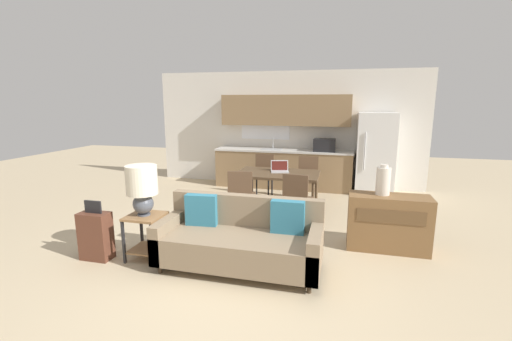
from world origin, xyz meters
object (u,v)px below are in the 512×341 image
table_lamp (142,186)px  dining_chair_near_left (241,193)px  dining_chair_far_left (263,173)px  dining_table (278,176)px  vase (383,181)px  refrigerator (375,154)px  laptop (280,169)px  credenza (388,223)px  side_table (146,230)px  couch (241,240)px  dining_chair_far_right (308,176)px  dining_chair_near_right (297,198)px  suitcase (96,235)px

table_lamp → dining_chair_near_left: size_ratio=0.71×
table_lamp → dining_chair_far_left: size_ratio=0.71×
dining_table → vase: 2.10m
refrigerator → laptop: (-1.80, -1.67, -0.11)m
refrigerator → credenza: bearing=-90.8°
side_table → vase: size_ratio=1.42×
couch → laptop: bearing=88.9°
credenza → dining_chair_near_left: 2.29m
refrigerator → dining_table: size_ratio=1.20×
dining_chair_far_right → dining_chair_far_left: bearing=172.7°
dining_chair_near_left → laptop: 1.04m
credenza → laptop: (-1.76, 1.38, 0.40)m
dining_chair_far_right → table_lamp: bearing=-122.8°
dining_chair_far_right → dining_chair_near_left: (-0.93, -1.58, 0.00)m
dining_chair_far_right → dining_chair_near_left: size_ratio=1.00×
dining_table → table_lamp: (-1.28, -2.33, 0.30)m
laptop → dining_chair_near_right: bearing=-77.6°
dining_chair_near_right → suitcase: (-2.35, -1.71, -0.20)m
credenza → dining_chair_far_left: (-2.24, 2.14, 0.13)m
couch → dining_chair_near_left: size_ratio=2.16×
refrigerator → side_table: (-3.08, -4.11, -0.50)m
dining_chair_near_left → side_table: bearing=54.3°
dining_chair_near_left → laptop: (0.48, 0.89, 0.27)m
suitcase → vase: bearing=19.7°
couch → table_lamp: bearing=-175.7°
dining_chair_far_right → dining_chair_far_left: 0.94m
table_lamp → dining_table: bearing=61.3°
dining_table → couch: (-0.03, -2.24, -0.33)m
suitcase → dining_chair_far_left: bearing=67.2°
dining_chair_far_left → suitcase: size_ratio=1.17×
refrigerator → dining_chair_far_left: 2.49m
refrigerator → couch: size_ratio=0.91×
table_lamp → dining_chair_far_left: (0.81, 3.20, -0.46)m
vase → couch: bearing=-149.3°
table_lamp → dining_chair_far_right: bearing=60.9°
dining_chair_near_right → dining_table: bearing=-52.4°
table_lamp → credenza: size_ratio=0.60×
dining_table → dining_chair_far_right: bearing=59.8°
vase → dining_chair_near_left: size_ratio=0.45×
couch → credenza: 2.05m
laptop → suitcase: (-1.90, -2.62, -0.46)m
table_lamp → vase: 3.15m
vase → dining_chair_near_left: bearing=168.0°
refrigerator → dining_chair_far_right: size_ratio=1.95×
side_table → dining_chair_far_right: dining_chair_far_right is taller
refrigerator → table_lamp: (-3.09, -4.11, 0.08)m
vase → dining_chair_far_left: (-2.14, 2.10, -0.44)m
dining_table → dining_chair_far_right: 0.94m
dining_chair_far_right → dining_chair_near_left: 1.83m
table_lamp → credenza: 3.28m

